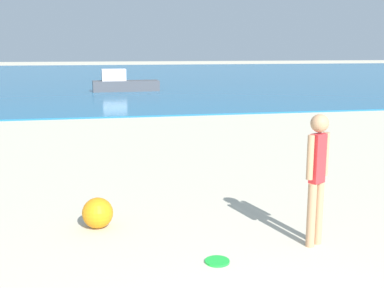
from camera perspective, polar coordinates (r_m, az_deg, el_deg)
name	(u,v)px	position (r m, az deg, el deg)	size (l,w,h in m)	color
water	(107,75)	(47.73, -10.13, 8.13)	(160.00, 60.00, 0.06)	#1E6B9E
person_standing	(317,172)	(6.22, 14.73, -3.29)	(0.36, 0.23, 1.71)	tan
frisbee	(217,261)	(5.86, 3.04, -13.84)	(0.30, 0.30, 0.03)	green
boat_near	(123,83)	(28.68, -8.23, 7.19)	(3.90, 1.36, 1.31)	#4C4C51
beach_ball	(98,213)	(6.94, -11.22, -8.10)	(0.44, 0.44, 0.44)	orange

